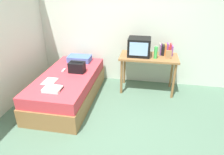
{
  "coord_description": "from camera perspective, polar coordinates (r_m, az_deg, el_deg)",
  "views": [
    {
      "loc": [
        0.48,
        -2.37,
        2.15
      ],
      "look_at": [
        -0.14,
        0.99,
        0.5
      ],
      "focal_mm": 32.23,
      "sensor_mm": 36.0,
      "label": 1
    }
  ],
  "objects": [
    {
      "name": "ground_plane",
      "position": [
        3.24,
        -0.76,
        -15.82
      ],
      "size": [
        8.0,
        8.0,
        0.0
      ],
      "primitive_type": "plane",
      "color": "#4C6B56"
    },
    {
      "name": "wall_back",
      "position": [
        4.48,
        4.24,
        14.77
      ],
      "size": [
        5.2,
        0.1,
        2.6
      ],
      "primitive_type": "cube",
      "color": "silver",
      "rests_on": "ground"
    },
    {
      "name": "bed",
      "position": [
        4.05,
        -12.25,
        -2.65
      ],
      "size": [
        1.0,
        2.0,
        0.53
      ],
      "color": "olive",
      "rests_on": "ground"
    },
    {
      "name": "desk",
      "position": [
        4.19,
        10.29,
        4.75
      ],
      "size": [
        1.16,
        0.6,
        0.78
      ],
      "color": "olive",
      "rests_on": "ground"
    },
    {
      "name": "tv",
      "position": [
        4.1,
        7.72,
        8.63
      ],
      "size": [
        0.44,
        0.39,
        0.36
      ],
      "color": "black",
      "rests_on": "desk"
    },
    {
      "name": "water_bottle",
      "position": [
        4.0,
        12.3,
        6.93
      ],
      "size": [
        0.07,
        0.07,
        0.24
      ],
      "primitive_type": "cylinder",
      "color": "green",
      "rests_on": "desk"
    },
    {
      "name": "book_row",
      "position": [
        4.26,
        14.99,
        7.62
      ],
      "size": [
        0.27,
        0.17,
        0.24
      ],
      "color": "gray",
      "rests_on": "desk"
    },
    {
      "name": "picture_frame",
      "position": [
        4.05,
        15.75,
        6.27
      ],
      "size": [
        0.11,
        0.02,
        0.17
      ],
      "primitive_type": "cube",
      "color": "#9E754C",
      "rests_on": "desk"
    },
    {
      "name": "pillow",
      "position": [
        4.52,
        -9.2,
        5.32
      ],
      "size": [
        0.5,
        0.31,
        0.12
      ],
      "primitive_type": "cube",
      "color": "#4766AD",
      "rests_on": "bed"
    },
    {
      "name": "handbag",
      "position": [
        3.96,
        -9.93,
        2.9
      ],
      "size": [
        0.3,
        0.2,
        0.22
      ],
      "color": "black",
      "rests_on": "bed"
    },
    {
      "name": "magazine",
      "position": [
        3.74,
        -17.27,
        -1.02
      ],
      "size": [
        0.21,
        0.29,
        0.01
      ],
      "primitive_type": "cube",
      "color": "white",
      "rests_on": "bed"
    },
    {
      "name": "remote_dark",
      "position": [
        3.41,
        -14.34,
        -3.16
      ],
      "size": [
        0.04,
        0.16,
        0.02
      ],
      "primitive_type": "cube",
      "color": "black",
      "rests_on": "bed"
    },
    {
      "name": "remote_silver",
      "position": [
        4.11,
        -13.54,
        2.03
      ],
      "size": [
        0.04,
        0.14,
        0.02
      ],
      "primitive_type": "cube",
      "color": "#B7B7BC",
      "rests_on": "bed"
    },
    {
      "name": "folded_towel",
      "position": [
        3.41,
        -16.56,
        -3.16
      ],
      "size": [
        0.28,
        0.22,
        0.05
      ],
      "primitive_type": "cube",
      "color": "white",
      "rests_on": "bed"
    }
  ]
}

